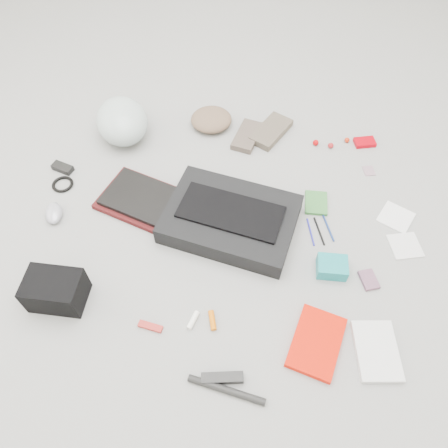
# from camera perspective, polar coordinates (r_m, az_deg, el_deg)

# --- Properties ---
(ground_plane) EXTENTS (4.00, 4.00, 0.00)m
(ground_plane) POSITION_cam_1_polar(r_m,az_deg,el_deg) (1.78, -0.00, -0.94)
(ground_plane) COLOR gray
(messenger_bag) EXTENTS (0.58, 0.47, 0.09)m
(messenger_bag) POSITION_cam_1_polar(r_m,az_deg,el_deg) (1.76, 0.86, 0.66)
(messenger_bag) COLOR black
(messenger_bag) RESTS_ON ground_plane
(bag_flap) EXTENTS (0.44, 0.27, 0.01)m
(bag_flap) POSITION_cam_1_polar(r_m,az_deg,el_deg) (1.72, 0.88, 1.61)
(bag_flap) COLOR black
(bag_flap) RESTS_ON messenger_bag
(laptop_sleeve) EXTENTS (0.39, 0.34, 0.02)m
(laptop_sleeve) POSITION_cam_1_polar(r_m,az_deg,el_deg) (1.89, -10.82, 3.11)
(laptop_sleeve) COLOR #481011
(laptop_sleeve) RESTS_ON ground_plane
(laptop) EXTENTS (0.35, 0.30, 0.02)m
(laptop) POSITION_cam_1_polar(r_m,az_deg,el_deg) (1.88, -10.92, 3.52)
(laptop) COLOR black
(laptop) RESTS_ON laptop_sleeve
(bike_helmet) EXTENTS (0.34, 0.37, 0.18)m
(bike_helmet) POSITION_cam_1_polar(r_m,az_deg,el_deg) (2.14, -13.17, 12.96)
(bike_helmet) COLOR silver
(bike_helmet) RESTS_ON ground_plane
(beanie) EXTENTS (0.23, 0.22, 0.07)m
(beanie) POSITION_cam_1_polar(r_m,az_deg,el_deg) (2.18, -1.67, 13.49)
(beanie) COLOR brown
(beanie) RESTS_ON ground_plane
(mitten_left) EXTENTS (0.15, 0.22, 0.03)m
(mitten_left) POSITION_cam_1_polar(r_m,az_deg,el_deg) (2.13, 3.07, 11.40)
(mitten_left) COLOR brown
(mitten_left) RESTS_ON ground_plane
(mitten_right) EXTENTS (0.21, 0.26, 0.03)m
(mitten_right) POSITION_cam_1_polar(r_m,az_deg,el_deg) (2.16, 6.15, 11.97)
(mitten_right) COLOR brown
(mitten_right) RESTS_ON ground_plane
(power_brick) EXTENTS (0.10, 0.07, 0.03)m
(power_brick) POSITION_cam_1_polar(r_m,az_deg,el_deg) (2.11, -20.34, 6.90)
(power_brick) COLOR black
(power_brick) RESTS_ON ground_plane
(cable_coil) EXTENTS (0.12, 0.12, 0.01)m
(cable_coil) POSITION_cam_1_polar(r_m,az_deg,el_deg) (2.05, -20.32, 4.89)
(cable_coil) COLOR black
(cable_coil) RESTS_ON ground_plane
(mouse) EXTENTS (0.10, 0.13, 0.04)m
(mouse) POSITION_cam_1_polar(r_m,az_deg,el_deg) (1.94, -21.35, 1.36)
(mouse) COLOR #9C9BAA
(mouse) RESTS_ON ground_plane
(camera_bag) EXTENTS (0.20, 0.14, 0.13)m
(camera_bag) POSITION_cam_1_polar(r_m,az_deg,el_deg) (1.68, -21.14, -8.10)
(camera_bag) COLOR black
(camera_bag) RESTS_ON ground_plane
(multitool) EXTENTS (0.09, 0.04, 0.01)m
(multitool) POSITION_cam_1_polar(r_m,az_deg,el_deg) (1.59, -9.59, -13.05)
(multitool) COLOR #A3221C
(multitool) RESTS_ON ground_plane
(toiletry_tube_white) EXTENTS (0.04, 0.07, 0.02)m
(toiletry_tube_white) POSITION_cam_1_polar(r_m,az_deg,el_deg) (1.58, -4.07, -12.42)
(toiletry_tube_white) COLOR white
(toiletry_tube_white) RESTS_ON ground_plane
(toiletry_tube_orange) EXTENTS (0.04, 0.07, 0.02)m
(toiletry_tube_orange) POSITION_cam_1_polar(r_m,az_deg,el_deg) (1.58, -1.53, -12.47)
(toiletry_tube_orange) COLOR #DC6505
(toiletry_tube_orange) RESTS_ON ground_plane
(u_lock) EXTENTS (0.14, 0.06, 0.03)m
(u_lock) POSITION_cam_1_polar(r_m,az_deg,el_deg) (1.51, -0.22, -19.48)
(u_lock) COLOR black
(u_lock) RESTS_ON ground_plane
(bike_pump) EXTENTS (0.26, 0.07, 0.02)m
(bike_pump) POSITION_cam_1_polar(r_m,az_deg,el_deg) (1.50, 0.32, -20.86)
(bike_pump) COLOR black
(bike_pump) RESTS_ON ground_plane
(book_red) EXTENTS (0.22, 0.27, 0.02)m
(book_red) POSITION_cam_1_polar(r_m,az_deg,el_deg) (1.58, 11.98, -14.88)
(book_red) COLOR #F21501
(book_red) RESTS_ON ground_plane
(book_white) EXTENTS (0.16, 0.23, 0.02)m
(book_white) POSITION_cam_1_polar(r_m,az_deg,el_deg) (1.62, 19.30, -15.37)
(book_white) COLOR silver
(book_white) RESTS_ON ground_plane
(notepad) EXTENTS (0.09, 0.12, 0.01)m
(notepad) POSITION_cam_1_polar(r_m,az_deg,el_deg) (1.90, 11.94, 2.71)
(notepad) COLOR #336F31
(notepad) RESTS_ON ground_plane
(pen_blue) EXTENTS (0.04, 0.13, 0.01)m
(pen_blue) POSITION_cam_1_polar(r_m,az_deg,el_deg) (1.81, 11.24, -1.02)
(pen_blue) COLOR #2726A1
(pen_blue) RESTS_ON ground_plane
(pen_black) EXTENTS (0.05, 0.13, 0.01)m
(pen_black) POSITION_cam_1_polar(r_m,az_deg,el_deg) (1.81, 12.33, -0.92)
(pen_black) COLOR black
(pen_black) RESTS_ON ground_plane
(pen_navy) EXTENTS (0.05, 0.14, 0.01)m
(pen_navy) POSITION_cam_1_polar(r_m,az_deg,el_deg) (1.83, 13.43, -0.40)
(pen_navy) COLOR navy
(pen_navy) RESTS_ON ground_plane
(accordion_wallet) EXTENTS (0.11, 0.09, 0.06)m
(accordion_wallet) POSITION_cam_1_polar(r_m,az_deg,el_deg) (1.70, 13.92, -5.46)
(accordion_wallet) COLOR teal
(accordion_wallet) RESTS_ON ground_plane
(card_deck) EXTENTS (0.08, 0.10, 0.02)m
(card_deck) POSITION_cam_1_polar(r_m,az_deg,el_deg) (1.74, 18.38, -6.93)
(card_deck) COLOR #774C65
(card_deck) RESTS_ON ground_plane
(napkin_top) EXTENTS (0.17, 0.17, 0.01)m
(napkin_top) POSITION_cam_1_polar(r_m,az_deg,el_deg) (1.95, 21.53, 0.82)
(napkin_top) COLOR white
(napkin_top) RESTS_ON ground_plane
(napkin_bottom) EXTENTS (0.14, 0.14, 0.01)m
(napkin_bottom) POSITION_cam_1_polar(r_m,az_deg,el_deg) (1.88, 22.57, -2.65)
(napkin_bottom) COLOR silver
(napkin_bottom) RESTS_ON ground_plane
(lollipop_a) EXTENTS (0.04, 0.04, 0.03)m
(lollipop_a) POSITION_cam_1_polar(r_m,az_deg,el_deg) (2.14, 11.89, 10.35)
(lollipop_a) COLOR #AF0306
(lollipop_a) RESTS_ON ground_plane
(lollipop_b) EXTENTS (0.03, 0.03, 0.03)m
(lollipop_b) POSITION_cam_1_polar(r_m,az_deg,el_deg) (2.14, 13.77, 9.93)
(lollipop_b) COLOR maroon
(lollipop_b) RESTS_ON ground_plane
(lollipop_c) EXTENTS (0.03, 0.03, 0.02)m
(lollipop_c) POSITION_cam_1_polar(r_m,az_deg,el_deg) (2.19, 15.77, 10.51)
(lollipop_c) COLOR red
(lollipop_c) RESTS_ON ground_plane
(altoids_tin) EXTENTS (0.11, 0.08, 0.02)m
(altoids_tin) POSITION_cam_1_polar(r_m,az_deg,el_deg) (2.20, 17.90, 10.12)
(altoids_tin) COLOR #B3000D
(altoids_tin) RESTS_ON ground_plane
(stamp_sheet) EXTENTS (0.06, 0.07, 0.00)m
(stamp_sheet) POSITION_cam_1_polar(r_m,az_deg,el_deg) (2.09, 18.39, 6.61)
(stamp_sheet) COLOR gray
(stamp_sheet) RESTS_ON ground_plane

